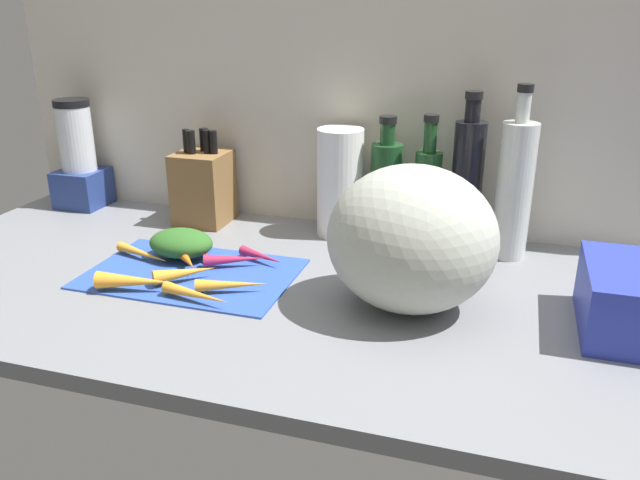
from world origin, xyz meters
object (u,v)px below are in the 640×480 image
(carrot_4, at_px, (232,285))
(carrot_6, at_px, (184,256))
(carrot_2, at_px, (196,247))
(winter_squash, at_px, (412,239))
(carrot_0, at_px, (185,273))
(blender_appliance, at_px, (79,161))
(carrot_8, at_px, (235,259))
(carrot_5, at_px, (143,254))
(carrot_7, at_px, (135,281))
(carrot_3, at_px, (196,295))
(cutting_board, at_px, (192,273))
(bottle_1, at_px, (427,194))
(knife_block, at_px, (203,186))
(bottle_3, at_px, (514,189))
(paper_towel_roll, at_px, (340,183))
(bottle_0, at_px, (386,188))
(bottle_2, at_px, (467,183))
(carrot_1, at_px, (262,256))

(carrot_4, relative_size, carrot_6, 1.00)
(carrot_2, xyz_separation_m, winter_squash, (0.48, -0.10, 0.11))
(carrot_0, height_order, blender_appliance, blender_appliance)
(winter_squash, bearing_deg, carrot_8, 170.27)
(carrot_5, height_order, carrot_7, carrot_7)
(carrot_5, height_order, blender_appliance, blender_appliance)
(carrot_3, bearing_deg, carrot_6, 125.43)
(carrot_7, bearing_deg, carrot_5, 116.89)
(carrot_2, bearing_deg, carrot_8, -19.25)
(cutting_board, height_order, blender_appliance, blender_appliance)
(carrot_3, bearing_deg, bottle_1, 50.60)
(carrot_0, height_order, carrot_6, carrot_6)
(cutting_board, distance_m, knife_block, 0.34)
(carrot_4, distance_m, bottle_3, 0.61)
(cutting_board, xyz_separation_m, paper_towel_roll, (0.22, 0.32, 0.12))
(carrot_3, bearing_deg, winter_squash, 15.95)
(winter_squash, distance_m, bottle_0, 0.35)
(blender_appliance, height_order, bottle_0, same)
(carrot_6, bearing_deg, knife_block, 108.38)
(bottle_0, bearing_deg, carrot_2, -147.50)
(carrot_5, relative_size, bottle_0, 0.51)
(winter_squash, xyz_separation_m, bottle_3, (0.16, 0.30, 0.02))
(knife_block, bearing_deg, carrot_0, -69.28)
(carrot_3, distance_m, carrot_7, 0.13)
(knife_block, height_order, paper_towel_roll, paper_towel_roll)
(carrot_4, bearing_deg, knife_block, 123.30)
(bottle_2, bearing_deg, carrot_0, -144.41)
(carrot_4, bearing_deg, carrot_6, 149.19)
(carrot_2, height_order, bottle_3, bottle_3)
(carrot_5, bearing_deg, bottle_1, 26.95)
(carrot_0, distance_m, carrot_1, 0.17)
(carrot_5, bearing_deg, knife_block, 88.20)
(carrot_5, distance_m, carrot_6, 0.10)
(carrot_4, bearing_deg, carrot_8, 111.65)
(carrot_1, height_order, bottle_1, bottle_1)
(carrot_3, xyz_separation_m, carrot_7, (-0.13, 0.01, 0.01))
(carrot_1, xyz_separation_m, paper_towel_roll, (0.10, 0.23, 0.11))
(blender_appliance, height_order, bottle_2, bottle_2)
(carrot_0, relative_size, paper_towel_roll, 0.49)
(bottle_2, bearing_deg, carrot_8, -148.96)
(carrot_1, bearing_deg, carrot_3, -102.11)
(carrot_4, distance_m, bottle_1, 0.49)
(carrot_7, height_order, bottle_0, bottle_0)
(winter_squash, height_order, bottle_2, bottle_2)
(cutting_board, bearing_deg, bottle_0, 44.49)
(blender_appliance, bearing_deg, paper_towel_roll, -0.55)
(bottle_2, relative_size, bottle_3, 0.94)
(carrot_1, relative_size, winter_squash, 0.37)
(carrot_3, relative_size, carrot_8, 1.13)
(carrot_5, height_order, knife_block, knife_block)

